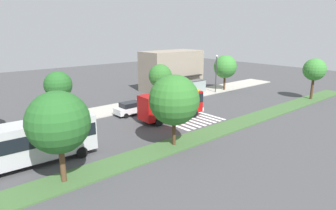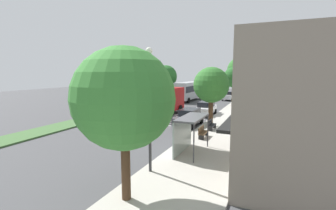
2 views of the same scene
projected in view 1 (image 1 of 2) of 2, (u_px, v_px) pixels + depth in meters
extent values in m
plane|color=#424244|center=(191.00, 113.00, 39.46)|extent=(120.00, 120.00, 0.00)
cube|color=#ADA89E|center=(154.00, 101.00, 45.50)|extent=(60.00, 5.02, 0.14)
cube|color=#3D6033|center=(233.00, 125.00, 34.12)|extent=(60.00, 3.00, 0.14)
cube|color=silver|center=(161.00, 120.00, 36.17)|extent=(0.45, 10.29, 0.01)
cube|color=silver|center=(166.00, 119.00, 36.73)|extent=(0.45, 10.29, 0.01)
cube|color=silver|center=(172.00, 117.00, 37.30)|extent=(0.45, 10.29, 0.01)
cube|color=silver|center=(177.00, 116.00, 37.86)|extent=(0.45, 10.29, 0.01)
cube|color=silver|center=(182.00, 115.00, 38.42)|extent=(0.45, 10.29, 0.01)
cube|color=silver|center=(187.00, 114.00, 38.99)|extent=(0.45, 10.29, 0.01)
cube|color=silver|center=(191.00, 112.00, 39.55)|extent=(0.45, 10.29, 0.01)
cube|color=silver|center=(196.00, 111.00, 40.12)|extent=(0.45, 10.29, 0.01)
cube|color=#A50C0C|center=(189.00, 101.00, 37.90)|extent=(2.69, 2.65, 2.74)
cube|color=#A50C0C|center=(163.00, 105.00, 35.39)|extent=(6.10, 2.84, 2.91)
cube|color=black|center=(192.00, 97.00, 37.99)|extent=(1.98, 2.63, 1.21)
cube|color=silver|center=(197.00, 108.00, 38.99)|extent=(0.38, 2.52, 0.50)
cube|color=yellow|center=(189.00, 90.00, 37.53)|extent=(1.89, 1.85, 0.24)
cylinder|color=black|center=(182.00, 109.00, 39.07)|extent=(1.12, 0.36, 1.10)
cylinder|color=black|center=(194.00, 113.00, 37.13)|extent=(1.12, 0.36, 1.10)
cylinder|color=black|center=(148.00, 116.00, 35.86)|extent=(1.12, 0.36, 1.10)
cylinder|color=black|center=(159.00, 121.00, 33.92)|extent=(1.12, 0.36, 1.10)
cylinder|color=black|center=(165.00, 113.00, 37.42)|extent=(1.12, 0.36, 1.10)
cylinder|color=black|center=(177.00, 117.00, 35.49)|extent=(1.12, 0.36, 1.10)
cube|color=silver|center=(132.00, 109.00, 38.51)|extent=(4.76, 1.92, 0.80)
cube|color=black|center=(131.00, 104.00, 38.18)|extent=(2.67, 1.68, 0.62)
cylinder|color=black|center=(138.00, 109.00, 40.28)|extent=(0.64, 0.22, 0.64)
cylinder|color=black|center=(146.00, 111.00, 38.89)|extent=(0.64, 0.22, 0.64)
cylinder|color=black|center=(119.00, 113.00, 38.33)|extent=(0.64, 0.22, 0.64)
cylinder|color=black|center=(126.00, 116.00, 36.94)|extent=(0.64, 0.22, 0.64)
cube|color=#474C51|center=(171.00, 101.00, 42.87)|extent=(4.71, 2.02, 0.78)
cube|color=black|center=(170.00, 97.00, 42.55)|extent=(2.67, 1.69, 0.65)
cylinder|color=black|center=(176.00, 101.00, 44.54)|extent=(0.65, 0.26, 0.64)
cylinder|color=black|center=(183.00, 103.00, 43.18)|extent=(0.65, 0.26, 0.64)
cylinder|color=black|center=(160.00, 104.00, 42.76)|extent=(0.65, 0.26, 0.64)
cylinder|color=black|center=(167.00, 107.00, 41.40)|extent=(0.65, 0.26, 0.64)
cube|color=#B2B2B7|center=(33.00, 141.00, 23.87)|extent=(10.33, 2.88, 3.14)
cube|color=black|center=(32.00, 137.00, 23.78)|extent=(10.12, 2.92, 1.13)
cylinder|color=black|center=(82.00, 152.00, 25.47)|extent=(1.01, 0.33, 1.00)
cylinder|color=black|center=(71.00, 144.00, 27.40)|extent=(1.01, 0.33, 1.00)
cube|color=#4C4C51|center=(196.00, 80.00, 49.78)|extent=(3.50, 1.40, 0.12)
cube|color=#8C9E99|center=(199.00, 88.00, 49.59)|extent=(3.50, 0.08, 2.40)
cylinder|color=#333338|center=(186.00, 88.00, 49.49)|extent=(0.08, 0.08, 2.40)
cylinder|color=#333338|center=(200.00, 86.00, 51.62)|extent=(0.08, 0.08, 2.40)
cube|color=#4C3823|center=(180.00, 95.00, 47.59)|extent=(1.60, 0.50, 0.08)
cube|color=#4C3823|center=(181.00, 94.00, 47.36)|extent=(1.60, 0.06, 0.45)
cube|color=black|center=(177.00, 97.00, 47.19)|extent=(0.08, 0.45, 0.37)
cube|color=black|center=(183.00, 96.00, 48.10)|extent=(0.08, 0.45, 0.37)
cube|color=black|center=(166.00, 98.00, 45.65)|extent=(1.60, 0.50, 0.08)
cube|color=black|center=(167.00, 97.00, 45.42)|extent=(1.60, 0.06, 0.45)
cube|color=black|center=(162.00, 100.00, 45.26)|extent=(0.08, 0.45, 0.37)
cube|color=black|center=(169.00, 99.00, 46.16)|extent=(0.08, 0.45, 0.37)
cylinder|color=#2D2D30|center=(216.00, 75.00, 51.13)|extent=(0.16, 0.16, 6.27)
sphere|color=white|center=(217.00, 56.00, 50.29)|extent=(0.36, 0.36, 0.36)
cube|color=gray|center=(172.00, 71.00, 53.78)|extent=(11.35, 5.68, 7.28)
cube|color=black|center=(183.00, 77.00, 51.60)|extent=(9.08, 0.80, 0.16)
cylinder|color=#47301E|center=(60.00, 109.00, 34.37)|extent=(0.46, 0.46, 3.50)
sphere|color=#235B23|center=(58.00, 85.00, 33.65)|extent=(3.22, 3.22, 3.22)
cylinder|color=#47301E|center=(160.00, 93.00, 44.08)|extent=(0.48, 0.48, 2.89)
sphere|color=#2D6B28|center=(160.00, 76.00, 43.40)|extent=(3.55, 3.55, 3.55)
cylinder|color=#47301E|center=(224.00, 82.00, 53.72)|extent=(0.38, 0.38, 2.84)
sphere|color=#387F33|center=(225.00, 67.00, 52.99)|extent=(4.20, 4.20, 4.20)
cylinder|color=#513823|center=(62.00, 162.00, 20.98)|extent=(0.41, 0.41, 3.01)
sphere|color=#235B23|center=(58.00, 122.00, 20.20)|extent=(4.48, 4.48, 4.48)
cylinder|color=#47301E|center=(174.00, 131.00, 27.82)|extent=(0.35, 0.35, 2.79)
sphere|color=#2D6B28|center=(174.00, 100.00, 27.05)|extent=(4.81, 4.81, 4.81)
cylinder|color=#47301E|center=(312.00, 88.00, 46.40)|extent=(0.41, 0.41, 3.56)
sphere|color=#387F33|center=(315.00, 69.00, 45.64)|extent=(3.50, 3.50, 3.50)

